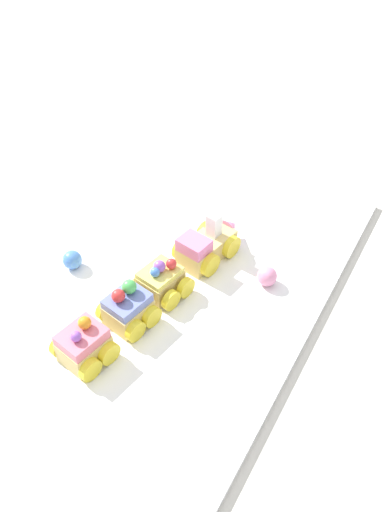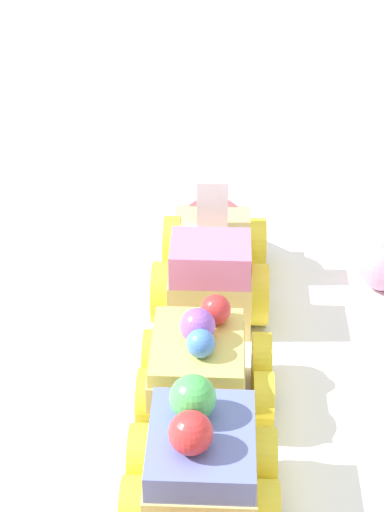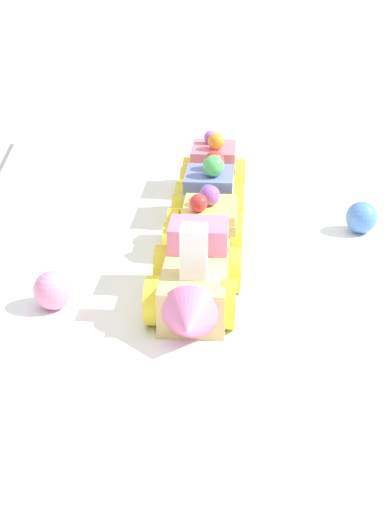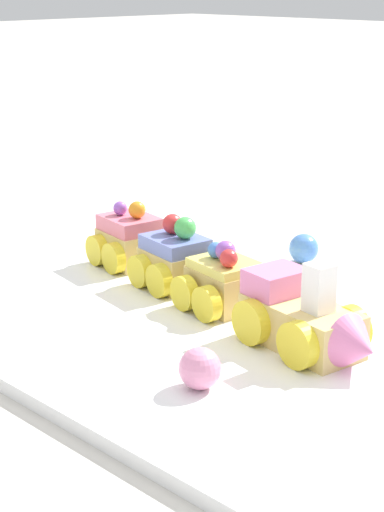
# 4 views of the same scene
# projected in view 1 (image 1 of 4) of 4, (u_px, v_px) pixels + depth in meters

# --- Properties ---
(ground_plane) EXTENTS (10.00, 10.00, 0.00)m
(ground_plane) POSITION_uv_depth(u_px,v_px,m) (161.00, 296.00, 0.78)
(ground_plane) COLOR beige
(display_board) EXTENTS (0.79, 0.46, 0.01)m
(display_board) POSITION_uv_depth(u_px,v_px,m) (161.00, 294.00, 0.78)
(display_board) COLOR white
(display_board) RESTS_ON ground_plane
(cake_train_locomotive) EXTENTS (0.13, 0.08, 0.08)m
(cake_train_locomotive) POSITION_uv_depth(u_px,v_px,m) (210.00, 243.00, 0.82)
(cake_train_locomotive) COLOR #E5C675
(cake_train_locomotive) RESTS_ON display_board
(cake_car_lemon) EXTENTS (0.08, 0.08, 0.06)m
(cake_car_lemon) POSITION_uv_depth(u_px,v_px,m) (163.00, 281.00, 0.76)
(cake_car_lemon) COLOR #E5C675
(cake_car_lemon) RESTS_ON display_board
(cake_car_blueberry) EXTENTS (0.08, 0.08, 0.07)m
(cake_car_blueberry) POSITION_uv_depth(u_px,v_px,m) (128.00, 309.00, 0.71)
(cake_car_blueberry) COLOR #E5C675
(cake_car_blueberry) RESTS_ON display_board
(cake_car_strawberry) EXTENTS (0.08, 0.08, 0.07)m
(cake_car_strawberry) POSITION_uv_depth(u_px,v_px,m) (84.00, 346.00, 0.67)
(cake_car_strawberry) COLOR #E5C675
(cake_car_strawberry) RESTS_ON display_board
(gumball_blue) EXTENTS (0.03, 0.03, 0.03)m
(gumball_blue) POSITION_uv_depth(u_px,v_px,m) (72.00, 260.00, 0.80)
(gumball_blue) COLOR #4C84E0
(gumball_blue) RESTS_ON display_board
(gumball_pink) EXTENTS (0.03, 0.03, 0.03)m
(gumball_pink) POSITION_uv_depth(u_px,v_px,m) (267.00, 276.00, 0.77)
(gumball_pink) COLOR pink
(gumball_pink) RESTS_ON display_board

